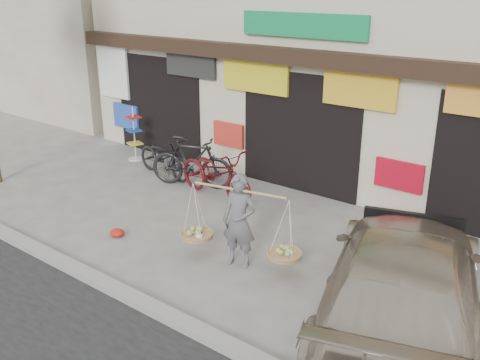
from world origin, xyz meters
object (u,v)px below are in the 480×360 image
Objects in this scene: bike_0 at (164,157)px; suv at (403,283)px; bike_1 at (192,162)px; bike_2 at (216,173)px; display_rack at (135,139)px; street_vendor at (239,225)px.

suv is at bearing -101.71° from bike_0.
bike_1 is 0.93m from bike_2.
bike_1 is 1.38× the size of display_rack.
display_rack reaches higher than bike_0.
suv is at bearing -104.58° from bike_2.
display_rack is at bearing -35.87° from suv.
bike_1 is (1.03, -0.12, 0.11)m from bike_0.
display_rack is at bearing 141.69° from street_vendor.
bike_0 is 0.35× the size of suv.
bike_0 is at bearing -15.74° from display_rack.
suv is 3.71× the size of display_rack.
display_rack is (-1.56, 0.44, 0.09)m from bike_0.
street_vendor is 3.06m from bike_2.
bike_0 is 0.94× the size of bike_1.
display_rack is (-5.75, 2.82, -0.16)m from street_vendor.
bike_0 is 1.30× the size of display_rack.
street_vendor reaches higher than bike_0.
street_vendor reaches higher than display_rack.
bike_1 is at bearing 132.25° from street_vendor.
suv is 9.08m from display_rack.
bike_0 is at bearing 63.05° from bike_1.
bike_2 is at bearing -91.97° from bike_0.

